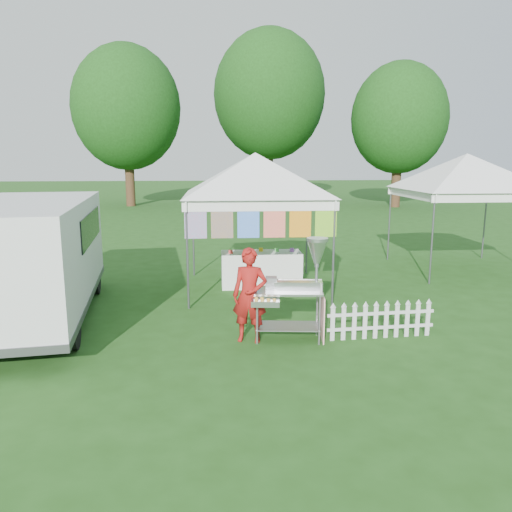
{
  "coord_description": "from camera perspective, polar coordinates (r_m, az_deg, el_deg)",
  "views": [
    {
      "loc": [
        -0.9,
        -7.33,
        2.87
      ],
      "look_at": [
        -0.14,
        1.69,
        1.1
      ],
      "focal_mm": 35.0,
      "sensor_mm": 36.0,
      "label": 1
    }
  ],
  "objects": [
    {
      "name": "display_table",
      "position": [
        11.36,
        0.61,
        -1.51
      ],
      "size": [
        1.8,
        0.7,
        0.79
      ],
      "primitive_type": "cube",
      "color": "white",
      "rests_on": "ground"
    },
    {
      "name": "canopy_main",
      "position": [
        10.87,
        -0.08,
        11.68
      ],
      "size": [
        4.24,
        4.24,
        3.45
      ],
      "color": "#59595E",
      "rests_on": "ground"
    },
    {
      "name": "vendor",
      "position": [
        7.88,
        -0.72,
        -4.51
      ],
      "size": [
        0.62,
        0.48,
        1.51
      ],
      "primitive_type": "imported",
      "rotation": [
        0.0,
        0.0,
        -0.24
      ],
      "color": "maroon",
      "rests_on": "ground"
    },
    {
      "name": "donut_cart",
      "position": [
        7.9,
        4.98,
        -2.86
      ],
      "size": [
        1.26,
        0.78,
        1.66
      ],
      "rotation": [
        0.0,
        0.0,
        -0.12
      ],
      "color": "gray",
      "rests_on": "ground"
    },
    {
      "name": "picket_fence",
      "position": [
        8.38,
        14.08,
        -7.23
      ],
      "size": [
        1.8,
        0.14,
        0.56
      ],
      "rotation": [
        0.0,
        0.0,
        0.07
      ],
      "color": "silver",
      "rests_on": "ground"
    },
    {
      "name": "tree_left",
      "position": [
        31.88,
        -14.58,
        16.06
      ],
      "size": [
        6.4,
        6.4,
        9.53
      ],
      "color": "#3A2615",
      "rests_on": "ground"
    },
    {
      "name": "cargo_van",
      "position": [
        9.83,
        -24.46,
        0.0
      ],
      "size": [
        2.67,
        5.37,
        2.14
      ],
      "rotation": [
        0.0,
        0.0,
        0.12
      ],
      "color": "silver",
      "rests_on": "ground"
    },
    {
      "name": "tree_right",
      "position": [
        31.38,
        16.07,
        14.88
      ],
      "size": [
        5.6,
        5.6,
        8.42
      ],
      "color": "#3A2615",
      "rests_on": "ground"
    },
    {
      "name": "tree_mid",
      "position": [
        35.8,
        1.54,
        17.91
      ],
      "size": [
        7.6,
        7.6,
        11.52
      ],
      "color": "#3A2615",
      "rests_on": "ground"
    },
    {
      "name": "canopy_right",
      "position": [
        13.89,
        23.02,
        10.7
      ],
      "size": [
        4.24,
        4.24,
        3.45
      ],
      "color": "#59595E",
      "rests_on": "ground"
    },
    {
      "name": "ground",
      "position": [
        7.93,
        2.04,
        -10.17
      ],
      "size": [
        120.0,
        120.0,
        0.0
      ],
      "primitive_type": "plane",
      "color": "#1F4914",
      "rests_on": "ground"
    }
  ]
}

